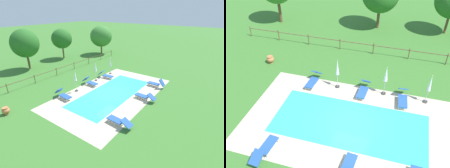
# 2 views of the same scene
# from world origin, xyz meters

# --- Properties ---
(ground_plane) EXTENTS (160.00, 160.00, 0.00)m
(ground_plane) POSITION_xyz_m (0.00, 0.00, 0.00)
(ground_plane) COLOR #3D752D
(pool_deck_paving) EXTENTS (13.15, 7.66, 0.01)m
(pool_deck_paving) POSITION_xyz_m (0.00, 0.00, 0.00)
(pool_deck_paving) COLOR beige
(pool_deck_paving) RESTS_ON ground
(swimming_pool_water) EXTENTS (9.53, 4.04, 0.01)m
(swimming_pool_water) POSITION_xyz_m (0.00, 0.00, 0.01)
(swimming_pool_water) COLOR #38C6D1
(swimming_pool_water) RESTS_ON ground
(pool_coping_rim) EXTENTS (10.01, 4.52, 0.01)m
(pool_coping_rim) POSITION_xyz_m (0.00, 0.00, 0.01)
(pool_coping_rim) COLOR beige
(pool_coping_rim) RESTS_ON ground
(sun_lounger_north_near_steps) EXTENTS (0.75, 1.99, 0.90)m
(sun_lounger_north_near_steps) POSITION_xyz_m (-3.54, 3.15, 0.38)
(sun_lounger_north_near_steps) COLOR #2856A8
(sun_lounger_north_near_steps) RESTS_ON ground
(sun_lounger_north_mid) EXTENTS (0.77, 2.09, 0.76)m
(sun_lounger_north_mid) POSITION_xyz_m (0.70, -3.29, 0.36)
(sun_lounger_north_mid) COLOR #2856A8
(sun_lounger_north_mid) RESTS_ON ground
(sun_lounger_north_far) EXTENTS (0.72, 1.99, 0.90)m
(sun_lounger_north_far) POSITION_xyz_m (0.24, 3.10, 0.38)
(sun_lounger_north_far) COLOR #2856A8
(sun_lounger_north_far) RESTS_ON ground
(sun_lounger_north_end) EXTENTS (0.77, 2.12, 0.71)m
(sun_lounger_north_end) POSITION_xyz_m (-3.90, -3.36, 0.35)
(sun_lounger_north_end) COLOR #2856A8
(sun_lounger_north_end) RESTS_ON ground
(sun_lounger_south_near_corner) EXTENTS (0.75, 2.02, 0.87)m
(sun_lounger_south_near_corner) POSITION_xyz_m (2.98, 2.96, 0.38)
(sun_lounger_south_near_corner) COLOR #2856A8
(sun_lounger_south_near_corner) RESTS_ON ground
(patio_umbrella_closed_row_west) EXTENTS (0.32, 0.32, 2.37)m
(patio_umbrella_closed_row_west) POSITION_xyz_m (-1.72, 3.28, 1.54)
(patio_umbrella_closed_row_west) COLOR #383838
(patio_umbrella_closed_row_west) RESTS_ON ground
(patio_umbrella_closed_row_mid_west) EXTENTS (0.32, 0.32, 2.26)m
(patio_umbrella_closed_row_mid_west) POSITION_xyz_m (4.49, 3.37, 1.45)
(patio_umbrella_closed_row_mid_west) COLOR #383838
(patio_umbrella_closed_row_mid_west) RESTS_ON ground
(patio_umbrella_closed_row_centre) EXTENTS (0.32, 0.32, 2.31)m
(patio_umbrella_closed_row_centre) POSITION_xyz_m (1.64, 3.45, 1.55)
(patio_umbrella_closed_row_centre) COLOR #383838
(patio_umbrella_closed_row_centre) RESTS_ON ground
(terracotta_urn_near_fence) EXTENTS (0.60, 0.60, 0.62)m
(terracotta_urn_near_fence) POSITION_xyz_m (-8.00, 4.86, 0.34)
(terracotta_urn_near_fence) COLOR #C67547
(terracotta_urn_near_fence) RESTS_ON ground
(perimeter_fence) EXTENTS (24.31, 0.08, 1.05)m
(perimeter_fence) POSITION_xyz_m (-0.01, 8.62, 0.69)
(perimeter_fence) COLOR brown
(perimeter_fence) RESTS_ON ground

